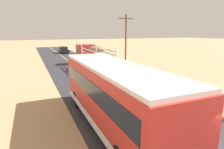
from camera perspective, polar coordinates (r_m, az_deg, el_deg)
The scene contains 4 objects.
livestock_truck at distance 27.33m, azimuth -6.71°, elevation 6.32°, with size 2.53×9.70×3.02m.
bus at distance 9.64m, azimuth 0.25°, elevation -5.72°, with size 2.54×10.00×3.21m.
car_far at distance 45.41m, azimuth -14.36°, elevation 7.14°, with size 1.80×4.40×1.46m.
power_pole_mid at distance 28.12m, azimuth 4.19°, elevation 10.87°, with size 2.20×0.24×7.24m.
Camera 1 is at (-5.92, -4.28, 4.79)m, focal length 30.38 mm.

